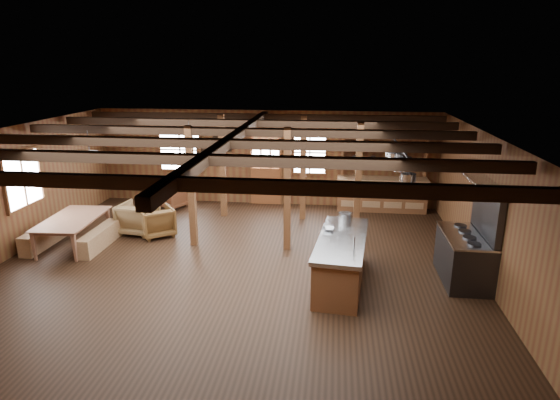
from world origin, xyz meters
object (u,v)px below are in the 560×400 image
object	(u,v)px
commercial_range	(468,250)
armchair_b	(173,197)
armchair_c	(138,218)
dining_table	(76,232)
armchair_a	(156,222)
kitchen_island	(341,260)

from	to	relation	value
commercial_range	armchair_b	size ratio (longest dim) A/B	2.80
armchair_c	dining_table	bearing A→B (deg)	50.21
commercial_range	armchair_a	size ratio (longest dim) A/B	2.52
kitchen_island	armchair_a	distance (m)	4.95
armchair_c	armchair_b	bearing A→B (deg)	-86.04
armchair_b	dining_table	bearing A→B (deg)	96.42
kitchen_island	armchair_a	world-z (taller)	kitchen_island
armchair_b	armchair_a	bearing A→B (deg)	127.15
commercial_range	dining_table	world-z (taller)	commercial_range
armchair_a	armchair_b	world-z (taller)	armchair_a
commercial_range	armchair_a	bearing A→B (deg)	166.52
kitchen_island	commercial_range	bearing A→B (deg)	15.64
armchair_c	kitchen_island	bearing A→B (deg)	163.73
armchair_b	kitchen_island	bearing A→B (deg)	165.62
kitchen_island	commercial_range	size ratio (longest dim) A/B	1.29
dining_table	armchair_b	bearing A→B (deg)	-24.40
kitchen_island	armchair_a	bearing A→B (deg)	161.23
kitchen_island	armchair_c	distance (m)	5.49
kitchen_island	dining_table	distance (m)	6.23
commercial_range	armchair_b	bearing A→B (deg)	151.54
kitchen_island	dining_table	xyz separation A→B (m)	(-6.11, 1.20, -0.13)
commercial_range	armchair_c	distance (m)	7.67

